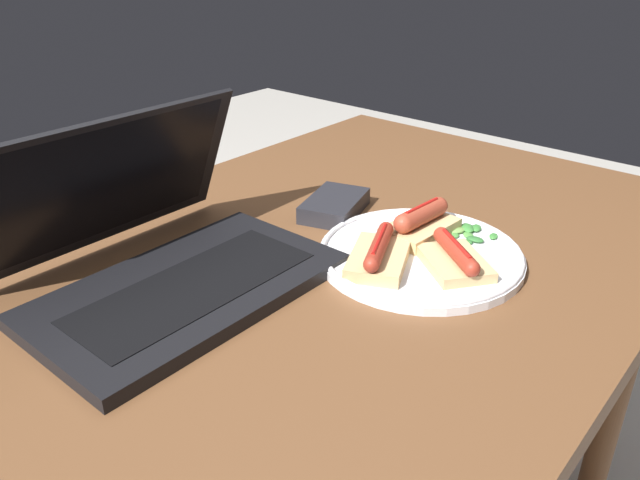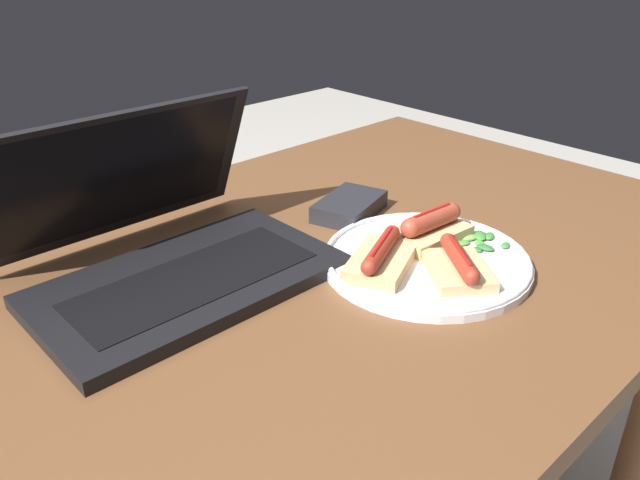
% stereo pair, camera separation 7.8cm
% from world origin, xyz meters
% --- Properties ---
extents(desk, '(1.46, 0.80, 0.73)m').
position_xyz_m(desk, '(0.00, 0.00, 0.66)').
color(desk, brown).
rests_on(desk, ground_plane).
extents(laptop, '(0.38, 0.30, 0.21)m').
position_xyz_m(laptop, '(-0.07, 0.11, 0.77)').
color(laptop, black).
rests_on(laptop, desk).
extents(plate, '(0.28, 0.28, 0.02)m').
position_xyz_m(plate, '(0.19, -0.11, 0.74)').
color(plate, silver).
rests_on(plate, desk).
extents(sausage_toast_left, '(0.13, 0.11, 0.04)m').
position_xyz_m(sausage_toast_left, '(0.13, -0.08, 0.76)').
color(sausage_toast_left, tan).
rests_on(sausage_toast_left, plate).
extents(sausage_toast_middle, '(0.12, 0.12, 0.04)m').
position_xyz_m(sausage_toast_middle, '(0.18, -0.16, 0.76)').
color(sausage_toast_middle, tan).
rests_on(sausage_toast_middle, plate).
extents(sausage_toast_right, '(0.12, 0.08, 0.05)m').
position_xyz_m(sausage_toast_right, '(0.24, -0.08, 0.76)').
color(sausage_toast_right, tan).
rests_on(sausage_toast_right, plate).
extents(salad_pile, '(0.07, 0.07, 0.01)m').
position_xyz_m(salad_pile, '(0.28, -0.13, 0.75)').
color(salad_pile, '#709E4C').
rests_on(salad_pile, plate).
extents(external_drive, '(0.14, 0.11, 0.03)m').
position_xyz_m(external_drive, '(0.24, 0.08, 0.75)').
color(external_drive, '#232328').
rests_on(external_drive, desk).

